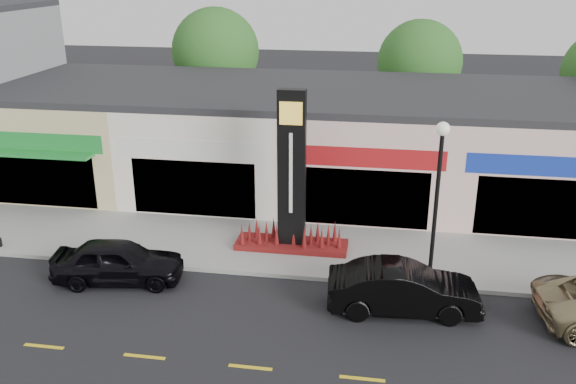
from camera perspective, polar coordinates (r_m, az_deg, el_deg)
name	(u,v)px	position (r m, az deg, el deg)	size (l,w,h in m)	color
ground	(180,301)	(20.23, -10.11, -10.01)	(120.00, 120.00, 0.00)	black
sidewalk	(216,242)	(23.85, -6.77, -4.64)	(52.00, 4.30, 0.15)	gray
curb	(199,269)	(21.93, -8.36, -7.11)	(52.00, 0.20, 0.15)	gray
shop_beige	(88,128)	(32.39, -18.19, 5.68)	(7.00, 10.85, 4.80)	tan
shop_cream	(223,134)	(29.89, -6.07, 5.40)	(7.00, 10.01, 4.80)	silver
shop_pink_w	(368,141)	(28.89, 7.51, 4.80)	(7.00, 10.01, 4.80)	#C8A298
shop_pink_e	(524,147)	(29.56, 21.21, 3.92)	(7.00, 10.01, 4.80)	#C8A298
tree_rear_west	(216,52)	(37.58, -6.79, 12.90)	(5.20, 5.20, 7.83)	#382619
tree_rear_mid	(420,62)	(36.27, 12.21, 11.77)	(4.80, 4.80, 7.29)	#382619
lamp_east_near	(438,187)	(20.08, 13.82, 0.45)	(0.44, 0.44, 5.47)	black
pylon_sign	(292,195)	(22.24, 0.34, -0.24)	(4.20, 1.30, 6.00)	#560E11
car_black_sedan	(118,261)	(21.51, -15.61, -6.27)	(4.37, 1.76, 1.49)	black
car_black_conv	(403,289)	(19.37, 10.75, -8.91)	(4.68, 1.63, 1.54)	black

